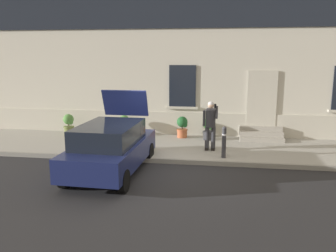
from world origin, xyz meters
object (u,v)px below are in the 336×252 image
bollard_near_person (224,141)px  planter_terracotta (182,126)px  planter_charcoal (209,128)px  planter_olive (69,124)px  hatchback_car_navy (111,147)px  person_on_phone (210,123)px  planter_cream (125,125)px

bollard_near_person → planter_terracotta: bearing=121.4°
planter_charcoal → planter_olive: bearing=178.9°
hatchback_car_navy → planter_charcoal: (2.68, 4.08, -0.19)m
planter_olive → planter_charcoal: (5.89, -0.12, 0.00)m
person_on_phone → planter_olive: 6.28m
planter_terracotta → bollard_near_person: bearing=-58.6°
hatchback_car_navy → planter_charcoal: hatchback_car_navy is taller
planter_cream → planter_charcoal: (3.48, -0.20, 0.00)m
planter_terracotta → planter_charcoal: 1.09m
planter_olive → planter_terracotta: same height
planter_olive → planter_terracotta: bearing=1.5°
hatchback_car_navy → planter_terracotta: 4.62m
person_on_phone → planter_terracotta: size_ratio=2.03×
planter_olive → planter_charcoal: bearing=-1.1°
planter_olive → planter_cream: 2.41m
planter_cream → planter_terracotta: same height
hatchback_car_navy → bollard_near_person: hatchback_car_navy is taller
hatchback_car_navy → bollard_near_person: bearing=26.1°
planter_olive → bollard_near_person: bearing=-21.8°
bollard_near_person → planter_charcoal: (-0.59, 2.47, -0.11)m
bollard_near_person → planter_terracotta: 3.19m
planter_cream → planter_terracotta: size_ratio=1.00×
hatchback_car_navy → person_on_phone: hatchback_car_navy is taller
planter_terracotta → planter_charcoal: (1.07, -0.25, 0.00)m
hatchback_car_navy → planter_olive: hatchback_car_navy is taller
hatchback_car_navy → planter_charcoal: bearing=56.7°
planter_olive → planter_cream: same height
bollard_near_person → planter_charcoal: bollard_near_person is taller
bollard_near_person → planter_cream: (-4.07, 2.68, -0.11)m
planter_olive → planter_terracotta: (4.82, 0.13, 0.00)m
planter_terracotta → planter_charcoal: bearing=-12.9°
hatchback_car_navy → planter_olive: size_ratio=4.79×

